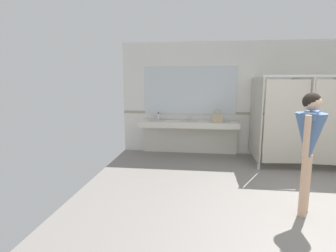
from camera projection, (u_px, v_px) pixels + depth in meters
ground_plane at (327, 215)px, 3.85m from camera, size 7.77×6.72×0.10m
wall_back at (275, 99)px, 6.66m from camera, size 7.77×0.12×2.83m
wall_back_tile_band at (275, 114)px, 6.66m from camera, size 7.77×0.01×0.06m
vanity_counter at (189, 130)px, 6.81m from camera, size 2.45×0.52×0.98m
mirror_panel at (190, 91)px, 6.82m from camera, size 2.35×0.02×1.21m
bathroom_stalls at (326, 120)px, 5.71m from camera, size 2.91×1.33×1.98m
person_standing at (309, 138)px, 3.62m from camera, size 0.54×0.54×1.71m
handbag at (217, 118)px, 6.45m from camera, size 0.23×0.14×0.34m
soap_dispenser at (158, 117)px, 6.92m from camera, size 0.07×0.07×0.20m
paper_cup at (217, 120)px, 6.55m from camera, size 0.07×0.07×0.08m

